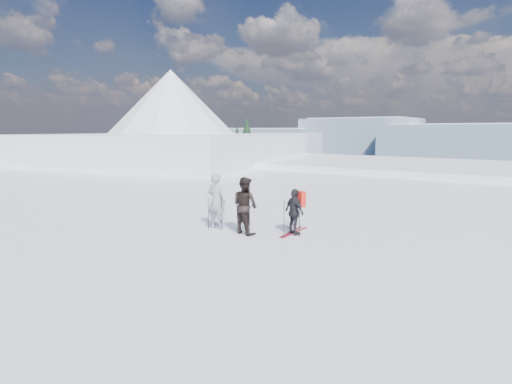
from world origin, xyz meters
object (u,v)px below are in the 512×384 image
(skier_dark, at_px, (245,205))
(skis_loose, at_px, (293,232))
(skier_pack, at_px, (294,212))
(skier_grey, at_px, (217,201))

(skier_dark, relative_size, skis_loose, 1.14)
(skis_loose, bearing_deg, skier_dark, -142.35)
(skier_dark, relative_size, skier_pack, 1.24)
(skier_grey, relative_size, skier_pack, 1.27)
(skier_grey, distance_m, skis_loose, 2.91)
(skier_dark, bearing_deg, skier_grey, 13.21)
(skier_pack, bearing_deg, skis_loose, -28.50)
(skier_grey, xyz_separation_m, skier_dark, (1.24, 0.00, -0.03))
(skier_grey, height_order, skier_dark, skier_grey)
(skier_grey, bearing_deg, skier_dark, 176.65)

